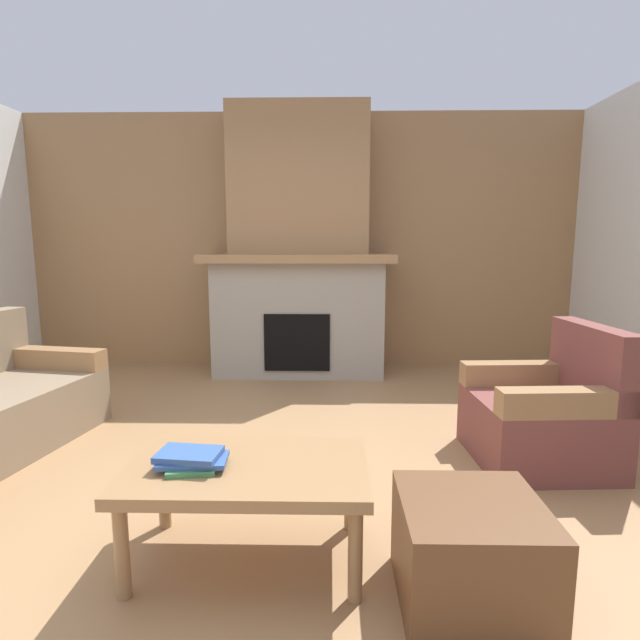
% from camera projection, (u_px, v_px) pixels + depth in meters
% --- Properties ---
extents(ground, '(9.00, 9.00, 0.00)m').
position_uv_depth(ground, '(270.00, 492.00, 2.71)').
color(ground, '#9E754C').
extents(wall_back_wood_panel, '(6.00, 0.12, 2.70)m').
position_uv_depth(wall_back_wood_panel, '(301.00, 242.00, 5.47)').
color(wall_back_wood_panel, '#997047').
rests_on(wall_back_wood_panel, ground).
extents(fireplace, '(1.90, 0.82, 2.70)m').
position_uv_depth(fireplace, '(299.00, 260.00, 5.12)').
color(fireplace, gray).
rests_on(fireplace, ground).
extents(armchair, '(0.80, 0.80, 0.85)m').
position_uv_depth(armchair, '(546.00, 415.00, 3.06)').
color(armchair, brown).
rests_on(armchair, ground).
extents(coffee_table, '(1.00, 0.60, 0.43)m').
position_uv_depth(coffee_table, '(247.00, 476.00, 2.08)').
color(coffee_table, '#997047').
rests_on(coffee_table, ground).
extents(ottoman, '(0.52, 0.52, 0.40)m').
position_uv_depth(ottoman, '(470.00, 553.00, 1.85)').
color(ottoman, brown).
rests_on(ottoman, ground).
extents(book_stack_near_edge, '(0.29, 0.21, 0.07)m').
position_uv_depth(book_stack_near_edge, '(191.00, 459.00, 2.03)').
color(book_stack_near_edge, '#3D7F4C').
rests_on(book_stack_near_edge, coffee_table).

